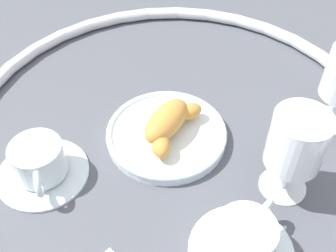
# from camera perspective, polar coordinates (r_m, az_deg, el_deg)

# --- Properties ---
(ground_plane) EXTENTS (2.20, 2.20, 0.00)m
(ground_plane) POSITION_cam_1_polar(r_m,az_deg,el_deg) (0.68, 0.81, -0.09)
(ground_plane) COLOR #4C4F56
(table_chrome_rim) EXTENTS (0.70, 0.70, 0.02)m
(table_chrome_rim) POSITION_cam_1_polar(r_m,az_deg,el_deg) (0.67, 0.82, 0.62)
(table_chrome_rim) COLOR silver
(table_chrome_rim) RESTS_ON ground_plane
(pastry_plate) EXTENTS (0.19, 0.19, 0.02)m
(pastry_plate) POSITION_cam_1_polar(r_m,az_deg,el_deg) (0.66, -0.00, -1.19)
(pastry_plate) COLOR silver
(pastry_plate) RESTS_ON ground_plane
(croissant_large) EXTENTS (0.14, 0.07, 0.04)m
(croissant_large) POSITION_cam_1_polar(r_m,az_deg,el_deg) (0.63, 0.25, 0.45)
(croissant_large) COLOR #CC893D
(croissant_large) RESTS_ON pastry_plate
(coffee_cup_near) EXTENTS (0.14, 0.14, 0.06)m
(coffee_cup_near) POSITION_cam_1_polar(r_m,az_deg,el_deg) (0.54, 10.49, -15.42)
(coffee_cup_near) COLOR silver
(coffee_cup_near) RESTS_ON ground_plane
(coffee_cup_far) EXTENTS (0.14, 0.14, 0.06)m
(coffee_cup_far) POSITION_cam_1_polar(r_m,az_deg,el_deg) (0.62, -17.35, -5.03)
(coffee_cup_far) COLOR silver
(coffee_cup_far) RESTS_ON ground_plane
(juice_glass_right) EXTENTS (0.08, 0.08, 0.14)m
(juice_glass_right) POSITION_cam_1_polar(r_m,az_deg,el_deg) (0.56, 17.34, -2.46)
(juice_glass_right) COLOR white
(juice_glass_right) RESTS_ON ground_plane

